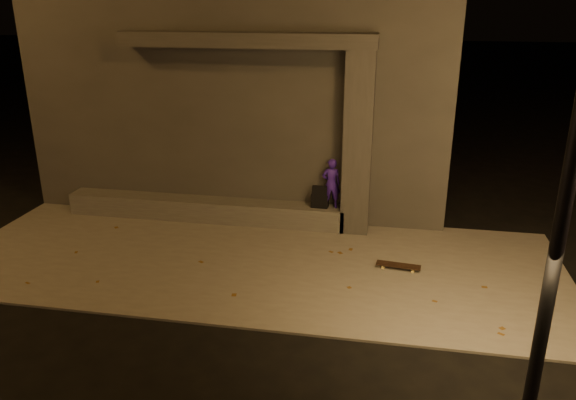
% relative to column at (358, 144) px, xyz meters
% --- Properties ---
extents(ground, '(120.00, 120.00, 0.00)m').
position_rel_column_xyz_m(ground, '(-1.70, -3.75, -1.84)').
color(ground, black).
rests_on(ground, ground).
extents(sidewalk, '(11.00, 4.40, 0.04)m').
position_rel_column_xyz_m(sidewalk, '(-1.70, -1.75, -1.82)').
color(sidewalk, slate).
rests_on(sidewalk, ground).
extents(building, '(9.00, 5.10, 5.22)m').
position_rel_column_xyz_m(building, '(-2.70, 2.74, 0.77)').
color(building, '#393734').
rests_on(building, ground).
extents(ledge, '(6.00, 0.55, 0.45)m').
position_rel_column_xyz_m(ledge, '(-3.20, 0.00, -1.58)').
color(ledge, '#504D48').
rests_on(ledge, sidewalk).
extents(column, '(0.55, 0.55, 3.60)m').
position_rel_column_xyz_m(column, '(0.00, 0.00, 0.00)').
color(column, '#393734').
rests_on(column, sidewalk).
extents(canopy, '(5.00, 0.70, 0.28)m').
position_rel_column_xyz_m(canopy, '(-2.20, 0.05, 1.94)').
color(canopy, '#393734').
rests_on(canopy, column).
extents(skateboarder, '(0.42, 0.33, 1.03)m').
position_rel_column_xyz_m(skateboarder, '(-0.50, 0.00, -0.83)').
color(skateboarder, '#321693').
rests_on(skateboarder, ledge).
extents(backpack, '(0.35, 0.24, 0.48)m').
position_rel_column_xyz_m(backpack, '(-0.72, 0.00, -1.18)').
color(backpack, black).
rests_on(backpack, ledge).
extents(skateboard, '(0.79, 0.28, 0.08)m').
position_rel_column_xyz_m(skateboard, '(0.89, -1.66, -1.73)').
color(skateboard, black).
rests_on(skateboard, sidewalk).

